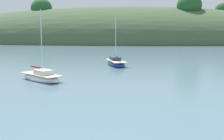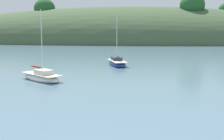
% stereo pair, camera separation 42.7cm
% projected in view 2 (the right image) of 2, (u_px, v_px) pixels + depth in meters
% --- Properties ---
extents(far_shoreline_hill, '(150.00, 36.00, 27.14)m').
position_uv_depth(far_shoreline_hill, '(129.00, 42.00, 102.85)').
color(far_shoreline_hill, '#425638').
rests_on(far_shoreline_hill, ground).
extents(sailboat_grey_yawl, '(5.82, 5.29, 7.75)m').
position_uv_depth(sailboat_grey_yawl, '(42.00, 77.00, 32.87)').
color(sailboat_grey_yawl, white).
rests_on(sailboat_grey_yawl, ground).
extents(sailboat_navy_dinghy, '(3.74, 6.37, 7.52)m').
position_uv_depth(sailboat_navy_dinghy, '(117.00, 63.00, 44.82)').
color(sailboat_navy_dinghy, navy).
rests_on(sailboat_navy_dinghy, ground).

